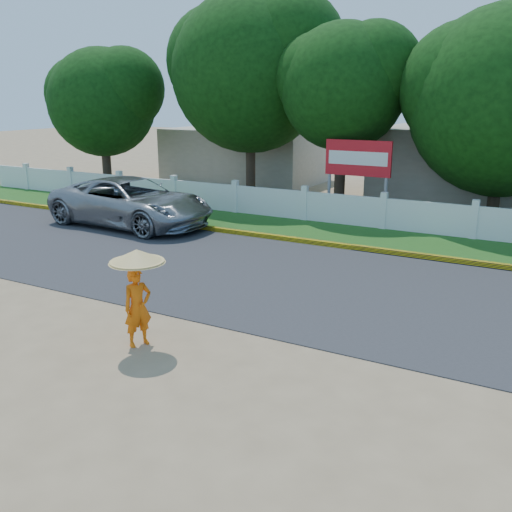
% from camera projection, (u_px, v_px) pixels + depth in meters
% --- Properties ---
extents(ground, '(120.00, 120.00, 0.00)m').
position_uv_depth(ground, '(204.00, 349.00, 10.54)').
color(ground, '#9E8460').
rests_on(ground, ground).
extents(road, '(60.00, 7.00, 0.02)m').
position_uv_depth(road, '(304.00, 282.00, 14.33)').
color(road, '#38383A').
rests_on(road, ground).
extents(grass_verge, '(60.00, 3.50, 0.03)m').
position_uv_depth(grass_verge, '(369.00, 237.00, 18.75)').
color(grass_verge, '#2D601E').
rests_on(grass_verge, ground).
extents(curb, '(40.00, 0.18, 0.16)m').
position_uv_depth(curb, '(352.00, 247.00, 17.30)').
color(curb, yellow).
rests_on(curb, ground).
extents(fence, '(40.00, 0.10, 1.10)m').
position_uv_depth(fence, '(383.00, 214.00, 19.83)').
color(fence, silver).
rests_on(fence, ground).
extents(building_near, '(10.00, 6.00, 3.20)m').
position_uv_depth(building_near, '(502.00, 168.00, 23.88)').
color(building_near, '#B7AD99').
rests_on(building_near, ground).
extents(building_far, '(8.00, 5.00, 2.80)m').
position_uv_depth(building_far, '(246.00, 155.00, 30.81)').
color(building_far, '#B7AD99').
rests_on(building_far, ground).
extents(vehicle, '(6.31, 3.18, 1.71)m').
position_uv_depth(vehicle, '(131.00, 202.00, 20.29)').
color(vehicle, gray).
rests_on(vehicle, ground).
extents(monk_with_parasol, '(1.03, 1.03, 1.87)m').
position_uv_depth(monk_with_parasol, '(137.00, 284.00, 10.40)').
color(monk_with_parasol, orange).
rests_on(monk_with_parasol, ground).
extents(billboard, '(2.50, 0.13, 2.95)m').
position_uv_depth(billboard, '(358.00, 162.00, 20.96)').
color(billboard, gray).
rests_on(billboard, ground).
extents(tree_row, '(34.67, 8.14, 8.99)m').
position_uv_depth(tree_row, '(429.00, 85.00, 21.02)').
color(tree_row, '#473828').
rests_on(tree_row, ground).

